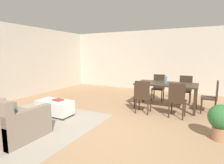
{
  "coord_description": "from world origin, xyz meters",
  "views": [
    {
      "loc": [
        1.62,
        -3.25,
        1.62
      ],
      "look_at": [
        -0.77,
        1.5,
        0.82
      ],
      "focal_mm": 29.18,
      "sensor_mm": 36.0,
      "label": 1
    }
  ],
  "objects_px": {
    "dining_chair_near_left": "(143,95)",
    "vase_centerpiece": "(165,80)",
    "dining_chair_head_east": "(213,95)",
    "potted_plant": "(221,120)",
    "dining_chair_near_right": "(177,98)",
    "dining_chair_far_right": "(185,88)",
    "dining_chair_far_left": "(159,86)",
    "book_on_ottoman": "(58,100)",
    "dining_table": "(166,86)",
    "ottoman_table": "(55,107)"
  },
  "relations": [
    {
      "from": "potted_plant",
      "to": "vase_centerpiece",
      "type": "bearing_deg",
      "value": 128.76
    },
    {
      "from": "dining_chair_far_right",
      "to": "vase_centerpiece",
      "type": "relative_size",
      "value": 4.18
    },
    {
      "from": "dining_chair_near_right",
      "to": "vase_centerpiece",
      "type": "relative_size",
      "value": 4.18
    },
    {
      "from": "dining_chair_far_left",
      "to": "book_on_ottoman",
      "type": "height_order",
      "value": "dining_chair_far_left"
    },
    {
      "from": "dining_chair_near_left",
      "to": "dining_chair_near_right",
      "type": "relative_size",
      "value": 1.0
    },
    {
      "from": "ottoman_table",
      "to": "dining_chair_near_right",
      "type": "bearing_deg",
      "value": 23.31
    },
    {
      "from": "dining_chair_near_right",
      "to": "ottoman_table",
      "type": "bearing_deg",
      "value": -156.69
    },
    {
      "from": "dining_chair_far_left",
      "to": "potted_plant",
      "type": "distance_m",
      "value": 3.11
    },
    {
      "from": "dining_chair_near_left",
      "to": "dining_chair_head_east",
      "type": "bearing_deg",
      "value": 26.47
    },
    {
      "from": "dining_chair_near_left",
      "to": "ottoman_table",
      "type": "bearing_deg",
      "value": -148.73
    },
    {
      "from": "ottoman_table",
      "to": "dining_chair_near_right",
      "type": "distance_m",
      "value": 3.2
    },
    {
      "from": "dining_table",
      "to": "dining_chair_near_left",
      "type": "height_order",
      "value": "dining_chair_near_left"
    },
    {
      "from": "dining_table",
      "to": "dining_chair_near_left",
      "type": "bearing_deg",
      "value": -118.3
    },
    {
      "from": "dining_chair_far_left",
      "to": "vase_centerpiece",
      "type": "distance_m",
      "value": 1.02
    },
    {
      "from": "dining_chair_near_left",
      "to": "vase_centerpiece",
      "type": "height_order",
      "value": "vase_centerpiece"
    },
    {
      "from": "dining_chair_near_left",
      "to": "book_on_ottoman",
      "type": "xyz_separation_m",
      "value": [
        -1.94,
        -1.19,
        -0.09
      ]
    },
    {
      "from": "dining_chair_head_east",
      "to": "vase_centerpiece",
      "type": "height_order",
      "value": "vase_centerpiece"
    },
    {
      "from": "ottoman_table",
      "to": "dining_chair_far_left",
      "type": "relative_size",
      "value": 1.04
    },
    {
      "from": "vase_centerpiece",
      "to": "book_on_ottoman",
      "type": "height_order",
      "value": "vase_centerpiece"
    },
    {
      "from": "dining_chair_near_left",
      "to": "dining_chair_far_left",
      "type": "height_order",
      "value": "same"
    },
    {
      "from": "dining_chair_far_left",
      "to": "dining_chair_near_right",
      "type": "bearing_deg",
      "value": -63.26
    },
    {
      "from": "dining_chair_near_left",
      "to": "vase_centerpiece",
      "type": "relative_size",
      "value": 4.18
    },
    {
      "from": "dining_table",
      "to": "vase_centerpiece",
      "type": "bearing_deg",
      "value": -117.36
    },
    {
      "from": "vase_centerpiece",
      "to": "book_on_ottoman",
      "type": "xyz_separation_m",
      "value": [
        -2.39,
        -2.01,
        -0.44
      ]
    },
    {
      "from": "dining_chair_near_right",
      "to": "potted_plant",
      "type": "distance_m",
      "value": 1.29
    },
    {
      "from": "dining_chair_near_left",
      "to": "dining_chair_head_east",
      "type": "xyz_separation_m",
      "value": [
        1.71,
        0.85,
        0.0
      ]
    },
    {
      "from": "dining_table",
      "to": "ottoman_table",
      "type": "bearing_deg",
      "value": -140.01
    },
    {
      "from": "dining_chair_near_right",
      "to": "dining_chair_far_right",
      "type": "relative_size",
      "value": 1.0
    },
    {
      "from": "dining_chair_far_left",
      "to": "dining_chair_head_east",
      "type": "bearing_deg",
      "value": -26.85
    },
    {
      "from": "dining_chair_near_right",
      "to": "dining_chair_far_left",
      "type": "distance_m",
      "value": 1.87
    },
    {
      "from": "dining_chair_near_left",
      "to": "dining_chair_near_right",
      "type": "height_order",
      "value": "same"
    },
    {
      "from": "dining_chair_far_left",
      "to": "potted_plant",
      "type": "height_order",
      "value": "dining_chair_far_left"
    },
    {
      "from": "dining_table",
      "to": "vase_centerpiece",
      "type": "xyz_separation_m",
      "value": [
        -0.02,
        -0.04,
        0.2
      ]
    },
    {
      "from": "dining_chair_head_east",
      "to": "dining_table",
      "type": "bearing_deg",
      "value": 179.74
    },
    {
      "from": "dining_chair_near_right",
      "to": "vase_centerpiece",
      "type": "height_order",
      "value": "vase_centerpiece"
    },
    {
      "from": "dining_table",
      "to": "dining_chair_far_left",
      "type": "relative_size",
      "value": 1.93
    },
    {
      "from": "dining_chair_head_east",
      "to": "vase_centerpiece",
      "type": "bearing_deg",
      "value": -178.4
    },
    {
      "from": "dining_chair_near_left",
      "to": "dining_chair_near_right",
      "type": "bearing_deg",
      "value": 1.67
    },
    {
      "from": "dining_chair_far_left",
      "to": "dining_chair_far_right",
      "type": "relative_size",
      "value": 1.0
    },
    {
      "from": "dining_chair_far_right",
      "to": "vase_centerpiece",
      "type": "xyz_separation_m",
      "value": [
        -0.5,
        -0.88,
        0.35
      ]
    },
    {
      "from": "dining_chair_far_right",
      "to": "vase_centerpiece",
      "type": "bearing_deg",
      "value": -119.41
    },
    {
      "from": "dining_table",
      "to": "dining_chair_far_left",
      "type": "height_order",
      "value": "dining_chair_far_left"
    },
    {
      "from": "vase_centerpiece",
      "to": "potted_plant",
      "type": "distance_m",
      "value": 2.22
    },
    {
      "from": "dining_chair_head_east",
      "to": "ottoman_table",
      "type": "bearing_deg",
      "value": -150.87
    },
    {
      "from": "dining_chair_far_left",
      "to": "vase_centerpiece",
      "type": "height_order",
      "value": "vase_centerpiece"
    },
    {
      "from": "dining_chair_near_right",
      "to": "dining_chair_far_right",
      "type": "xyz_separation_m",
      "value": [
        0.04,
        1.67,
        0.0
      ]
    },
    {
      "from": "book_on_ottoman",
      "to": "potted_plant",
      "type": "distance_m",
      "value": 3.76
    },
    {
      "from": "ottoman_table",
      "to": "vase_centerpiece",
      "type": "bearing_deg",
      "value": 39.67
    },
    {
      "from": "vase_centerpiece",
      "to": "dining_chair_head_east",
      "type": "bearing_deg",
      "value": 1.6
    },
    {
      "from": "dining_chair_head_east",
      "to": "book_on_ottoman",
      "type": "height_order",
      "value": "dining_chair_head_east"
    }
  ]
}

